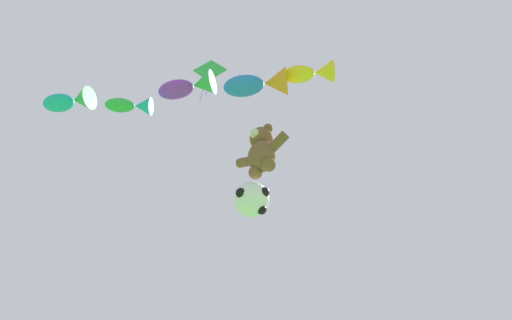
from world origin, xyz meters
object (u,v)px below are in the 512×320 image
Objects in this scene: fish_kite_goldfin at (311,73)px; fish_kite_violet at (189,87)px; soccer_ball_kite at (252,199)px; fish_kite_cobalt at (259,84)px; diamond_kite at (210,72)px; fish_kite_teal at (70,101)px; fish_kite_emerald at (131,106)px; teddy_bear_kite at (262,150)px.

fish_kite_violet is at bearing -146.93° from fish_kite_goldfin.
fish_kite_cobalt reaches higher than soccer_ball_kite.
fish_kite_cobalt is (1.03, -0.87, 4.00)m from soccer_ball_kite.
diamond_kite is (0.01, 0.72, 2.05)m from fish_kite_violet.
fish_kite_violet reaches higher than fish_kite_teal.
fish_kite_goldfin is 1.16× the size of fish_kite_emerald.
fish_kite_goldfin reaches higher than fish_kite_teal.
fish_kite_violet is (-3.66, -2.39, -0.02)m from fish_kite_goldfin.
fish_kite_cobalt is 1.04× the size of fish_kite_violet.
fish_kite_cobalt is at bearing 15.23° from diamond_kite.
fish_kite_cobalt is 1.19× the size of fish_kite_teal.
soccer_ball_kite is at bearing 169.97° from teddy_bear_kite.
teddy_bear_kite is 5.20m from fish_kite_emerald.
fish_kite_goldfin is at bearing 34.28° from fish_kite_teal.
fish_kite_cobalt is at bearing -143.99° from fish_kite_goldfin.
fish_kite_violet reaches higher than fish_kite_goldfin.
teddy_bear_kite is at bearing -10.03° from soccer_ball_kite.
fish_kite_violet is 1.37× the size of fish_kite_emerald.
fish_kite_cobalt is at bearing 29.12° from fish_kite_emerald.
diamond_kite reaches higher than fish_kite_cobalt.
fish_kite_cobalt is 4.69m from fish_kite_emerald.
diamond_kite is (1.92, 1.69, 2.54)m from fish_kite_emerald.
fish_kite_goldfin is 0.97× the size of fish_kite_teal.
fish_kite_goldfin is 0.64× the size of diamond_kite.
teddy_bear_kite is 1.27× the size of fish_kite_emerald.
soccer_ball_kite is 0.58× the size of fish_kite_teal.
fish_kite_emerald is at bearing -138.75° from teddy_bear_kite.
fish_kite_emerald reaches higher than teddy_bear_kite.
diamond_kite reaches higher than fish_kite_emerald.
diamond_kite is at bearing 89.07° from fish_kite_violet.
fish_kite_cobalt is at bearing 30.97° from fish_kite_violet.
fish_kite_goldfin is 8.65m from fish_kite_teal.
soccer_ball_kite is (-0.44, 0.08, -1.70)m from teddy_bear_kite.
teddy_bear_kite is 1.09× the size of fish_kite_goldfin.
fish_kite_goldfin reaches higher than soccer_ball_kite.
fish_kite_emerald is 0.84× the size of fish_kite_teal.
fish_kite_goldfin is (2.51, 0.20, 4.52)m from soccer_ball_kite.
soccer_ball_kite is 5.95m from fish_kite_emerald.
fish_kite_goldfin is at bearing 36.01° from fish_kite_cobalt.
fish_kite_teal is at bearing -137.89° from teddy_bear_kite.
fish_kite_violet reaches higher than fish_kite_cobalt.
diamond_kite is at bearing -138.90° from teddy_bear_kite.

